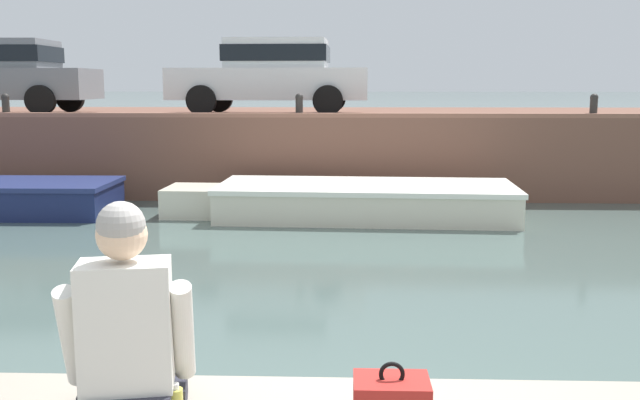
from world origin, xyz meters
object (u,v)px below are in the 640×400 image
object	(u,v)px
mooring_bollard_west	(6,104)
person_seated_left	(128,343)
boat_moored_central_cream	(351,201)
mooring_bollard_east	(594,105)
car_left_inner_white	(273,73)
mooring_bollard_mid	(299,104)

from	to	relation	value
mooring_bollard_west	person_seated_left	bearing A→B (deg)	-62.49
boat_moored_central_cream	person_seated_left	distance (m)	9.14
boat_moored_central_cream	mooring_bollard_east	bearing A→B (deg)	21.83
mooring_bollard_west	mooring_bollard_east	world-z (taller)	same
mooring_bollard_east	person_seated_left	size ratio (longest dim) A/B	0.46
car_left_inner_white	person_seated_left	size ratio (longest dim) A/B	4.29
boat_moored_central_cream	mooring_bollard_east	xyz separation A→B (m)	(4.54, 1.82, 1.55)
mooring_bollard_west	mooring_bollard_mid	bearing A→B (deg)	0.00
boat_moored_central_cream	person_seated_left	size ratio (longest dim) A/B	6.13
person_seated_left	mooring_bollard_mid	bearing A→B (deg)	89.96
car_left_inner_white	mooring_bollard_east	size ratio (longest dim) A/B	9.31
car_left_inner_white	mooring_bollard_west	xyz separation A→B (m)	(-5.01, -1.51, -0.61)
boat_moored_central_cream	mooring_bollard_west	xyz separation A→B (m)	(-6.65, 1.82, 1.55)
mooring_bollard_mid	car_left_inner_white	bearing A→B (deg)	113.30
mooring_bollard_east	person_seated_left	bearing A→B (deg)	-116.98
mooring_bollard_west	boat_moored_central_cream	bearing A→B (deg)	-15.30
boat_moored_central_cream	mooring_bollard_west	world-z (taller)	mooring_bollard_west
mooring_bollard_mid	person_seated_left	xyz separation A→B (m)	(-0.01, -10.86, -0.66)
car_left_inner_white	mooring_bollard_west	world-z (taller)	car_left_inner_white
car_left_inner_white	person_seated_left	xyz separation A→B (m)	(0.64, -12.37, -1.26)
boat_moored_central_cream	mooring_bollard_mid	distance (m)	2.58
car_left_inner_white	mooring_bollard_east	distance (m)	6.38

